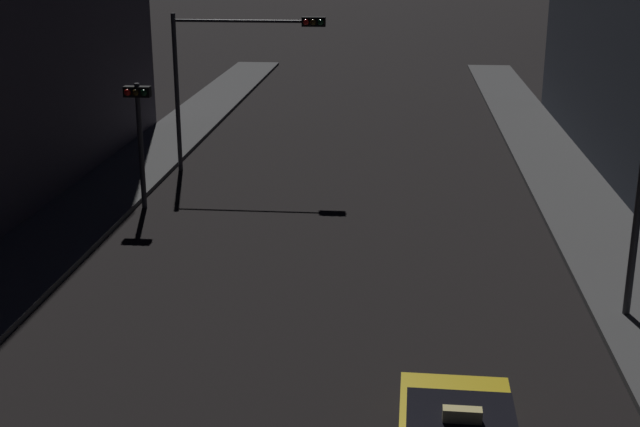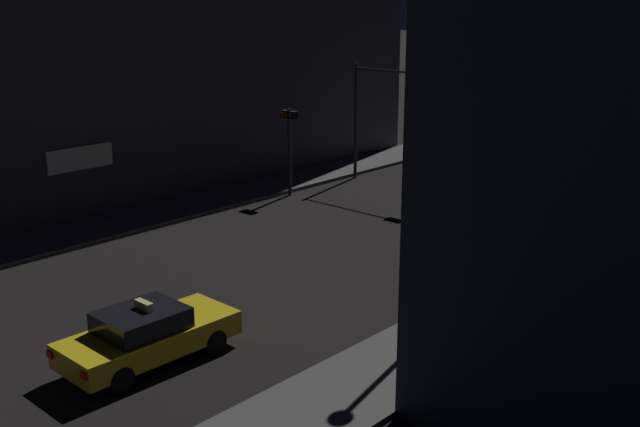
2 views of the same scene
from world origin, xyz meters
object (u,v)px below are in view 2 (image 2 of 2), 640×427
object	(u,v)px
taxi	(148,334)
traffic_light_left_kerb	(289,134)
traffic_light_overhead	(390,99)
street_lamp_near_block	(452,142)

from	to	relation	value
taxi	traffic_light_left_kerb	size ratio (longest dim) A/B	1.15
traffic_light_overhead	traffic_light_left_kerb	distance (m)	5.17
taxi	street_lamp_near_block	bearing A→B (deg)	59.34
traffic_light_overhead	street_lamp_near_block	xyz separation A→B (m)	(10.89, -11.67, 1.01)
taxi	traffic_light_left_kerb	xyz separation A→B (m)	(-8.85, 13.96, 2.04)
traffic_light_left_kerb	street_lamp_near_block	bearing A→B (deg)	-28.77
taxi	traffic_light_left_kerb	distance (m)	16.65
traffic_light_overhead	street_lamp_near_block	size ratio (longest dim) A/B	0.80
taxi	traffic_light_overhead	distance (m)	20.02
traffic_light_overhead	traffic_light_left_kerb	xyz separation A→B (m)	(-2.03, -4.57, -1.28)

